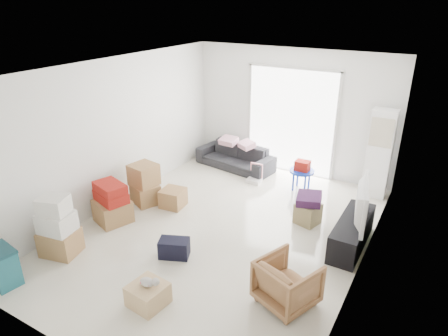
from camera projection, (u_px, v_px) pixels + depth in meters
room_shell at (221, 156)px, 6.23m from camera, size 4.98×6.48×3.18m
sliding_door at (291, 117)px, 8.64m from camera, size 2.10×0.04×2.33m
ac_tower at (379, 154)px, 7.63m from camera, size 0.45×0.30×1.75m
tv_console at (352, 233)px, 6.28m from camera, size 0.41×1.38×0.46m
television at (354, 216)px, 6.16m from camera, size 0.85×1.22×0.15m
sofa at (235, 153)px, 9.12m from camera, size 1.88×0.79×0.71m
pillow_left at (229, 135)px, 9.04m from camera, size 0.37×0.30×0.11m
pillow_right at (247, 138)px, 8.80m from camera, size 0.46×0.43×0.12m
armchair at (288, 281)px, 5.05m from camera, size 0.85×0.83×0.69m
storage_bins at (2, 266)px, 5.42m from camera, size 0.52×0.40×0.55m
box_stack_a at (58, 229)px, 6.00m from camera, size 0.62×0.55×0.97m
box_stack_b at (112, 204)px, 6.92m from camera, size 0.69×0.69×0.73m
box_stack_c at (145, 184)px, 7.55m from camera, size 0.65×0.61×0.78m
loose_box at (173, 198)px, 7.48m from camera, size 0.46×0.46×0.34m
duffel_bag at (174, 248)px, 6.04m from camera, size 0.52×0.42×0.29m
ottoman at (308, 213)px, 6.93m from camera, size 0.45×0.45×0.37m
blanket at (309, 201)px, 6.83m from camera, size 0.48×0.48×0.14m
kids_table at (302, 169)px, 8.02m from camera, size 0.50×0.50×0.63m
toy_walker at (255, 177)px, 8.51m from camera, size 0.31×0.27×0.39m
wood_crate at (148, 295)px, 5.10m from camera, size 0.48×0.48×0.29m
plush_bunny at (149, 282)px, 5.01m from camera, size 0.27×0.15×0.13m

